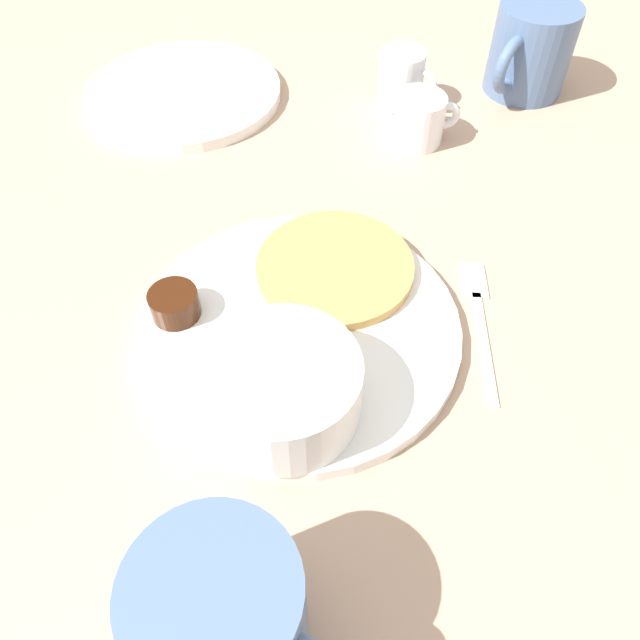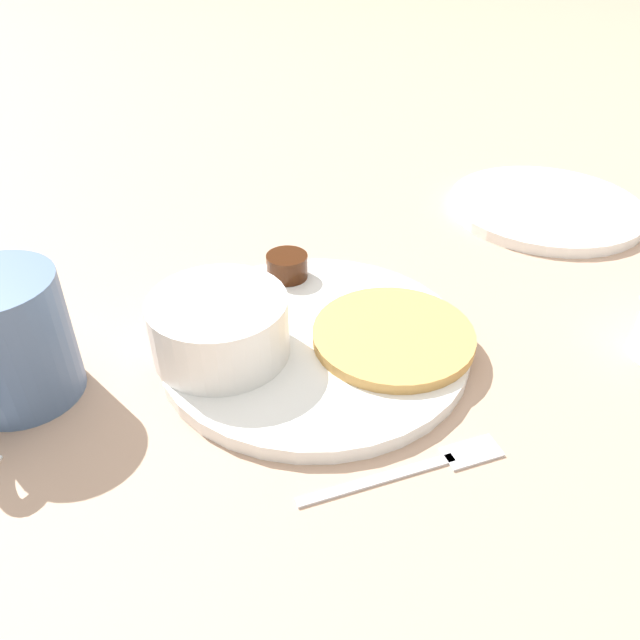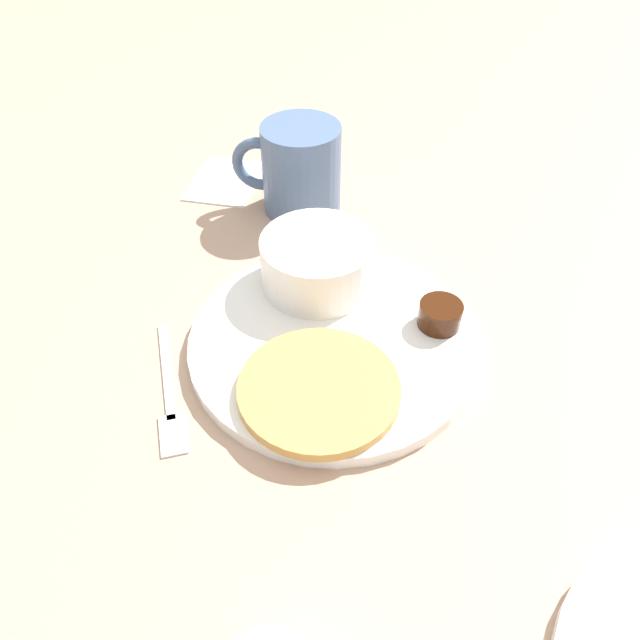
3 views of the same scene
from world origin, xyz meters
name	(u,v)px [view 1 (image 1 of 3)]	position (x,y,z in m)	size (l,w,h in m)	color
ground_plane	(299,334)	(0.00, 0.00, 0.00)	(4.00, 4.00, 0.00)	tan
plate	(299,329)	(0.00, 0.00, 0.01)	(0.25, 0.25, 0.01)	white
pancake_stack	(332,266)	(-0.06, 0.00, 0.02)	(0.13, 0.13, 0.01)	tan
bowl	(282,386)	(0.07, 0.03, 0.04)	(0.10, 0.10, 0.05)	white
syrup_cup	(174,304)	(0.03, -0.09, 0.02)	(0.04, 0.04, 0.02)	#38190A
butter_ramekin	(258,414)	(0.09, 0.02, 0.03)	(0.05, 0.05, 0.04)	white
coffee_mug	(227,621)	(0.21, 0.07, 0.05)	(0.08, 0.12, 0.10)	slate
creamer_pitcher_near	(418,119)	(-0.28, -0.01, 0.02)	(0.05, 0.07, 0.05)	white
creamer_pitcher_far	(401,79)	(-0.33, -0.05, 0.03)	(0.05, 0.07, 0.06)	white
fork	(479,311)	(-0.08, 0.12, 0.00)	(0.13, 0.07, 0.00)	silver
second_mug	(530,50)	(-0.42, 0.06, 0.05)	(0.12, 0.09, 0.09)	slate
far_plate	(184,93)	(-0.24, -0.27, 0.01)	(0.21, 0.21, 0.01)	white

